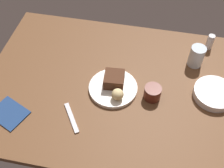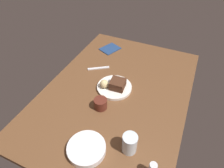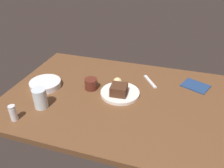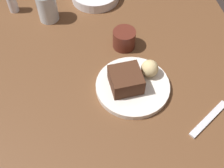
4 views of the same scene
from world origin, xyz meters
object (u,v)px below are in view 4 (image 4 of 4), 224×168
at_px(salt_shaker, 12,2).
at_px(coffee_cup, 124,39).
at_px(dessert_spoon, 209,119).
at_px(chocolate_cake_slice, 125,80).
at_px(water_glass, 47,7).
at_px(dessert_plate, 133,86).
at_px(bread_roll, 150,68).

distance_m(salt_shaker, coffee_cup, 0.43).
height_order(coffee_cup, dessert_spoon, coffee_cup).
bearing_deg(chocolate_cake_slice, coffee_cup, 169.28).
height_order(water_glass, coffee_cup, water_glass).
relative_size(dessert_plate, water_glass, 2.08).
xyz_separation_m(dessert_plate, dessert_spoon, (0.14, 0.18, -0.01)).
bearing_deg(coffee_cup, dessert_plate, -2.76).
relative_size(chocolate_cake_slice, water_glass, 0.84).
bearing_deg(salt_shaker, water_glass, 61.97).
bearing_deg(salt_shaker, chocolate_cake_slice, 38.17).
distance_m(bread_roll, coffee_cup, 0.15).
distance_m(water_glass, dessert_spoon, 0.64).
height_order(dessert_plate, salt_shaker, salt_shaker).
bearing_deg(dessert_spoon, coffee_cup, -94.58).
xyz_separation_m(chocolate_cake_slice, water_glass, (-0.35, -0.20, 0.01)).
xyz_separation_m(chocolate_cake_slice, dessert_spoon, (0.14, 0.20, -0.04)).
distance_m(chocolate_cake_slice, dessert_spoon, 0.25).
distance_m(water_glass, coffee_cup, 0.29).
xyz_separation_m(chocolate_cake_slice, coffee_cup, (-0.17, 0.03, -0.01)).
distance_m(chocolate_cake_slice, coffee_cup, 0.18).
bearing_deg(coffee_cup, bread_roll, 18.04).
bearing_deg(bread_roll, water_glass, -138.64).
bearing_deg(water_glass, bread_roll, 41.36).
bearing_deg(water_glass, coffee_cup, 53.03).
height_order(chocolate_cake_slice, dessert_spoon, chocolate_cake_slice).
bearing_deg(salt_shaker, dessert_spoon, 43.81).
relative_size(chocolate_cake_slice, coffee_cup, 1.19).
height_order(dessert_plate, water_glass, water_glass).
relative_size(salt_shaker, coffee_cup, 1.09).
bearing_deg(water_glass, chocolate_cake_slice, 30.07).
distance_m(chocolate_cake_slice, salt_shaker, 0.53).
xyz_separation_m(bread_roll, coffee_cup, (-0.14, -0.05, -0.01)).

